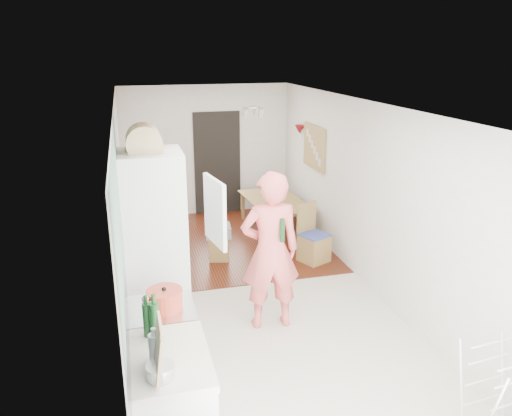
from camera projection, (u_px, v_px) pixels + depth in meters
name	position (u px, v px, depth m)	size (l,w,h in m)	color
room_shell	(251.00, 204.00, 6.36)	(3.20, 7.00, 2.50)	silver
floor	(252.00, 292.00, 6.74)	(3.20, 7.00, 0.01)	beige
wood_floor_overlay	(225.00, 242.00, 8.44)	(3.20, 3.30, 0.01)	#5A2814
sage_wall_panel	(119.00, 220.00, 3.95)	(0.02, 3.00, 1.30)	slate
tile_splashback	(128.00, 334.00, 3.66)	(0.02, 1.90, 0.50)	black
doorway_recess	(217.00, 163.00, 9.69)	(0.90, 0.04, 2.00)	black
base_cabinet	(172.00, 408.00, 3.95)	(0.60, 0.90, 0.86)	white
worktop	(169.00, 359.00, 3.81)	(0.62, 0.92, 0.06)	#F3E4D0
range_cooker	(164.00, 354.00, 4.64)	(0.60, 0.60, 0.88)	white
cooker_top	(161.00, 310.00, 4.50)	(0.60, 0.60, 0.04)	silver
fridge_housing	(155.00, 249.00, 5.39)	(0.66, 0.66, 2.15)	white
fridge_door	(215.00, 212.00, 5.11)	(0.56, 0.04, 0.70)	white
fridge_interior	(182.00, 205.00, 5.32)	(0.02, 0.52, 0.66)	white
pinboard	(314.00, 147.00, 8.40)	(0.03, 0.90, 0.70)	tan
pinboard_frame	(314.00, 147.00, 8.39)	(0.01, 0.94, 0.74)	olive
wall_sconce	(300.00, 129.00, 8.92)	(0.18, 0.18, 0.16)	maroon
person	(270.00, 237.00, 5.63)	(0.81, 0.53, 2.22)	#F16461
dining_table	(277.00, 217.00, 8.96)	(1.38, 0.77, 0.49)	olive
dining_chair	(314.00, 234.00, 7.56)	(0.38, 0.38, 0.90)	olive
stool	(219.00, 248.00, 7.71)	(0.30, 0.30, 0.39)	olive
grey_drape	(218.00, 231.00, 7.65)	(0.37, 0.37, 0.17)	slate
drying_rack	(497.00, 396.00, 4.11)	(0.43, 0.39, 0.85)	white
bread_bin	(144.00, 142.00, 5.01)	(0.38, 0.36, 0.20)	tan
red_casserole	(165.00, 299.00, 4.44)	(0.32, 0.32, 0.19)	red
steel_pan	(161.00, 371.00, 3.53)	(0.21, 0.21, 0.10)	silver
held_bottle	(282.00, 230.00, 5.48)	(0.06, 0.06, 0.27)	#143B18
bottle_a	(155.00, 322.00, 3.95)	(0.08, 0.08, 0.32)	#143B18
bottle_b	(147.00, 320.00, 4.01)	(0.07, 0.07, 0.29)	#143B18
bottle_c	(155.00, 348.00, 3.69)	(0.09, 0.09, 0.23)	silver
pepper_mill_front	(152.00, 319.00, 4.12)	(0.05, 0.05, 0.20)	tan
pepper_mill_back	(146.00, 312.00, 4.22)	(0.06, 0.06, 0.20)	tan
chopping_boards	(158.00, 350.00, 3.51)	(0.04, 0.31, 0.42)	tan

